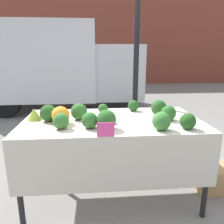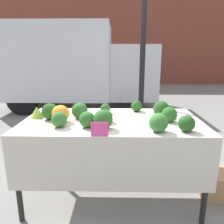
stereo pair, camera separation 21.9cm
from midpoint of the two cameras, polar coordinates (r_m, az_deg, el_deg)
ground_plane at (r=2.59m, az=2.58°, el=-20.57°), size 40.00×40.00×0.00m
building_facade at (r=11.85m, az=1.54°, el=18.95°), size 16.00×0.60×4.75m
tent_pole at (r=2.87m, az=10.06°, el=10.61°), size 0.07×0.07×2.61m
parked_truck at (r=6.31m, az=-8.54°, el=12.07°), size 4.09×1.99×2.29m
market_table at (r=2.18m, az=2.85°, el=-5.15°), size 1.78×0.96×0.86m
orange_cauliflower at (r=2.15m, az=-10.46°, el=-0.47°), size 0.17×0.17×0.17m
romanesco_head at (r=2.36m, az=-16.53°, el=-0.08°), size 0.15×0.15×0.12m
broccoli_head_0 at (r=2.24m, az=-5.69°, el=0.31°), size 0.17×0.17×0.17m
broccoli_head_1 at (r=1.96m, az=-3.38°, el=-2.01°), size 0.15×0.15×0.15m
broccoli_head_2 at (r=2.39m, az=15.31°, el=0.78°), size 0.17×0.17×0.17m
broccoli_head_3 at (r=2.11m, az=1.51°, el=-1.17°), size 0.12×0.12×0.12m
broccoli_head_4 at (r=2.00m, az=-10.64°, el=-1.99°), size 0.14×0.14×0.14m
broccoli_head_5 at (r=2.44m, az=0.81°, el=0.94°), size 0.11×0.11×0.11m
broccoli_head_6 at (r=1.91m, az=0.92°, el=-1.99°), size 0.17×0.17×0.17m
broccoli_head_7 at (r=1.99m, az=21.93°, el=-2.85°), size 0.14×0.14×0.14m
broccoli_head_8 at (r=1.91m, az=15.29°, el=-2.73°), size 0.16×0.16×0.16m
broccoli_head_9 at (r=2.54m, az=8.91°, el=1.50°), size 0.13×0.13×0.13m
broccoli_head_10 at (r=2.22m, az=17.55°, el=-0.66°), size 0.15×0.15×0.15m
broccoli_head_11 at (r=2.26m, az=-13.28°, el=0.11°), size 0.17×0.17×0.17m
price_sign at (r=1.75m, az=0.30°, el=-4.60°), size 0.14×0.01×0.12m
produce_crate at (r=2.80m, az=28.15°, el=-16.27°), size 0.40×0.34×0.28m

